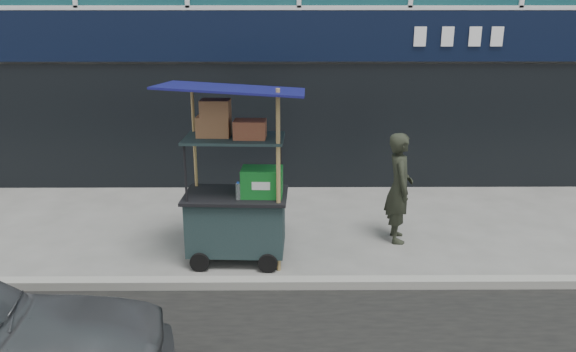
{
  "coord_description": "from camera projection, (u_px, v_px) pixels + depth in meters",
  "views": [
    {
      "loc": [
        -0.27,
        -6.63,
        3.48
      ],
      "look_at": [
        -0.22,
        1.2,
        1.06
      ],
      "focal_mm": 35.0,
      "sensor_mm": 36.0,
      "label": 1
    }
  ],
  "objects": [
    {
      "name": "vendor_cart",
      "position": [
        237.0,
        200.0,
        7.71
      ],
      "size": [
        1.92,
        1.4,
        2.53
      ],
      "rotation": [
        0.0,
        0.0,
        -0.04
      ],
      "color": "#1A2D2D",
      "rests_on": "ground"
    },
    {
      "name": "curb",
      "position": [
        306.0,
        283.0,
        7.16
      ],
      "size": [
        80.0,
        0.18,
        0.12
      ],
      "primitive_type": "cube",
      "color": "gray",
      "rests_on": "ground"
    },
    {
      "name": "vendor_man",
      "position": [
        399.0,
        188.0,
        8.39
      ],
      "size": [
        0.42,
        0.62,
        1.67
      ],
      "primitive_type": "imported",
      "rotation": [
        0.0,
        0.0,
        1.54
      ],
      "color": "black",
      "rests_on": "ground"
    },
    {
      "name": "ground",
      "position": [
        305.0,
        280.0,
        7.36
      ],
      "size": [
        80.0,
        80.0,
        0.0
      ],
      "primitive_type": "plane",
      "color": "#63635F",
      "rests_on": "ground"
    }
  ]
}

